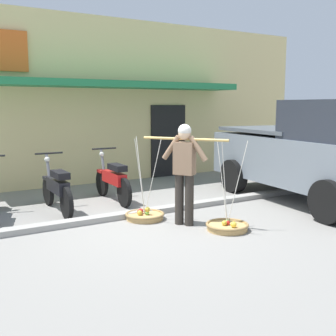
{
  "coord_description": "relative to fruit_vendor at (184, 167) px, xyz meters",
  "views": [
    {
      "loc": [
        -3.43,
        -6.03,
        2.0
      ],
      "look_at": [
        0.62,
        0.6,
        0.85
      ],
      "focal_mm": 45.5,
      "sensor_mm": 36.0,
      "label": 1
    }
  ],
  "objects": [
    {
      "name": "sidewalk_curb",
      "position": [
        -0.44,
        0.92,
        -0.93
      ],
      "size": [
        20.0,
        0.24,
        0.1
      ],
      "primitive_type": "cube",
      "color": "gray",
      "rests_on": "ground"
    },
    {
      "name": "ground_plane",
      "position": [
        -0.44,
        0.22,
        -0.98
      ],
      "size": [
        90.0,
        90.0,
        0.0
      ],
      "primitive_type": "plane",
      "color": "gray"
    },
    {
      "name": "parked_truck",
      "position": [
        3.24,
        -0.02,
        0.05
      ],
      "size": [
        2.57,
        4.89,
        2.1
      ],
      "color": "slate",
      "rests_on": "ground"
    },
    {
      "name": "motorcycle_second_in_row",
      "position": [
        -1.56,
        1.96,
        -0.52
      ],
      "size": [
        0.54,
        1.82,
        1.09
      ],
      "color": "black",
      "rests_on": "ground"
    },
    {
      "name": "fruit_basket_left_side",
      "position": [
        0.41,
        -0.64,
        -0.9
      ],
      "size": [
        0.69,
        0.69,
        1.45
      ],
      "color": "tan",
      "rests_on": "ground"
    },
    {
      "name": "storefront_building",
      "position": [
        0.42,
        6.89,
        1.13
      ],
      "size": [
        13.0,
        6.0,
        4.2
      ],
      "color": "#DBC684",
      "rests_on": "ground"
    },
    {
      "name": "fruit_vendor",
      "position": [
        0.0,
        0.0,
        0.0
      ],
      "size": [
        0.86,
        1.3,
        1.7
      ],
      "color": "#2D2823",
      "rests_on": "ground"
    },
    {
      "name": "motorcycle_third_in_row",
      "position": [
        -0.3,
        2.24,
        -0.52
      ],
      "size": [
        0.54,
        1.82,
        1.09
      ],
      "color": "black",
      "rests_on": "ground"
    },
    {
      "name": "fruit_basket_right_side",
      "position": [
        -0.41,
        0.64,
        -0.9
      ],
      "size": [
        0.69,
        0.69,
        1.45
      ],
      "color": "tan",
      "rests_on": "ground"
    }
  ]
}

